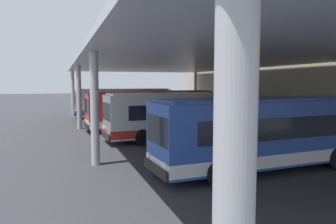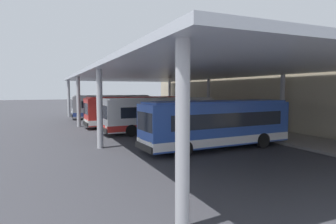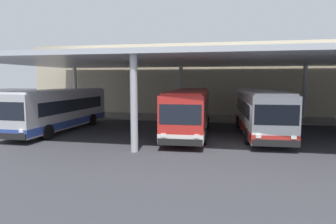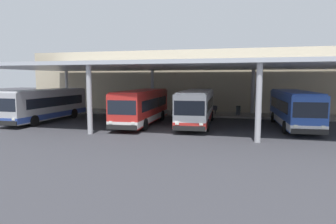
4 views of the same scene
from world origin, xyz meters
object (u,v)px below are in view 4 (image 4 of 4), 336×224
object	(u,v)px
bench_waiting	(209,109)
trash_bin	(238,110)
bus_middle_bay	(196,107)
bus_nearest_bay	(46,105)
bus_far_bay	(294,109)
bus_second_bay	(142,107)

from	to	relation	value
bench_waiting	trash_bin	bearing A→B (deg)	-4.73
bus_middle_bay	trash_bin	bearing A→B (deg)	65.05
bus_nearest_bay	bus_far_bay	world-z (taller)	same
bus_far_bay	trash_bin	size ratio (longest dim) A/B	10.87
bus_middle_bay	bench_waiting	world-z (taller)	bus_middle_bay
bus_far_bay	trash_bin	distance (m)	8.49
bus_middle_bay	trash_bin	distance (m)	8.50
bus_far_bay	bench_waiting	bearing A→B (deg)	138.38
bench_waiting	bus_middle_bay	bearing A→B (deg)	-91.88
bus_middle_bay	bus_far_bay	size ratio (longest dim) A/B	1.00
bus_far_bay	bench_waiting	xyz separation A→B (m)	(-8.11, 7.20, -0.99)
bus_far_bay	bus_middle_bay	bearing A→B (deg)	-175.05
bus_far_bay	bus_nearest_bay	bearing A→B (deg)	-175.36
bus_nearest_bay	bus_second_bay	distance (m)	9.97
bench_waiting	bus_far_bay	bearing A→B (deg)	-41.62
bus_second_bay	bus_nearest_bay	bearing A→B (deg)	-177.80
bus_second_bay	bus_middle_bay	distance (m)	5.02
bus_middle_bay	bus_second_bay	bearing A→B (deg)	-171.05
bus_nearest_bay	bus_second_bay	world-z (taller)	same
bus_second_bay	bus_far_bay	xyz separation A→B (m)	(13.33, 1.51, 0.00)
bus_middle_bay	bus_nearest_bay	bearing A→B (deg)	-175.54
bus_middle_bay	trash_bin	xyz separation A→B (m)	(3.56, 7.65, -0.98)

